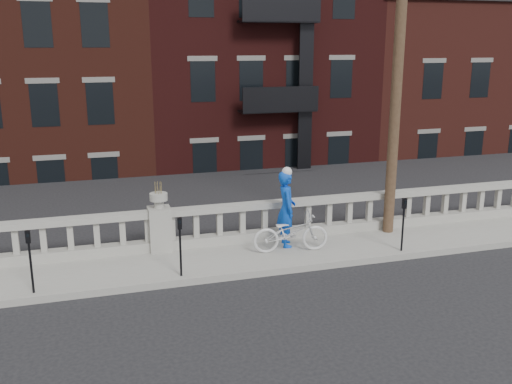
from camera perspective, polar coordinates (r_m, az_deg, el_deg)
ground at (r=11.09m, az=-6.72°, el=-13.32°), size 120.00×120.00×0.00m
sidewalk at (r=13.76m, az=-8.96°, el=-7.33°), size 32.00×2.20×0.15m
balustrade at (r=14.45m, az=-9.57°, el=-3.88°), size 28.00×0.34×1.03m
planter_pedestal at (r=14.39m, az=-9.60°, el=-3.16°), size 0.55×0.55×1.76m
lower_level at (r=32.89m, az=-13.10°, el=9.84°), size 80.00×44.00×20.80m
utility_pole at (r=15.39m, az=14.15°, el=14.43°), size 1.60×0.28×10.00m
parking_meter_b at (r=12.61m, az=-21.68°, el=-5.83°), size 0.10×0.09×1.36m
parking_meter_c at (r=12.67m, az=-7.60°, el=-4.78°), size 0.10×0.09×1.36m
parking_meter_d at (r=14.54m, az=14.53°, el=-2.57°), size 0.10×0.09×1.36m
bicycle at (r=14.17m, az=3.49°, el=-4.05°), size 1.94×0.88×0.99m
cyclist at (r=14.44m, az=3.06°, el=-1.69°), size 0.57×0.77×1.95m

